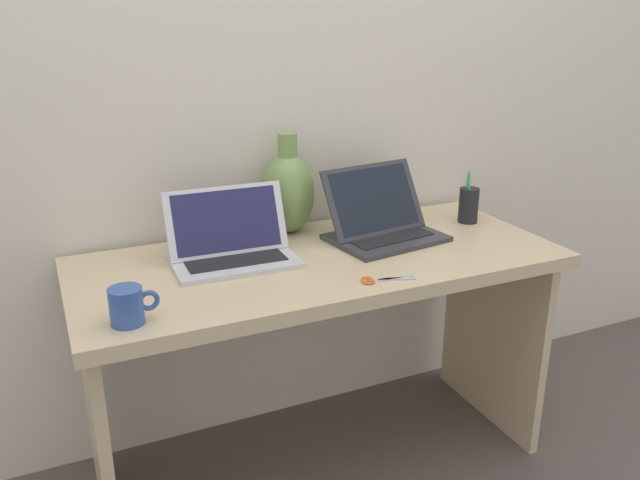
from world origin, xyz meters
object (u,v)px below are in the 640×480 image
coffee_mug (128,306)px  pen_cup (468,205)px  laptop_right (380,220)px  laptop_left (231,243)px  green_vase (288,192)px  scissors (378,280)px

coffee_mug → pen_cup: pen_cup is taller
laptop_right → laptop_left: bearing=179.8°
laptop_right → green_vase: 0.30m
laptop_left → scissors: (0.31, -0.30, -0.05)m
laptop_left → pen_cup: laptop_left is taller
coffee_mug → pen_cup: (1.16, 0.30, 0.02)m
green_vase → scissors: (0.07, -0.47, -0.13)m
green_vase → coffee_mug: size_ratio=2.79×
laptop_left → pen_cup: size_ratio=1.97×
laptop_right → coffee_mug: (-0.81, -0.28, -0.01)m
laptop_right → scissors: 0.35m
green_vase → scissors: green_vase is taller
laptop_left → green_vase: green_vase is taller
laptop_left → green_vase: size_ratio=1.10×
laptop_right → coffee_mug: 0.86m
green_vase → pen_cup: bearing=-14.9°
laptop_left → green_vase: 0.31m
coffee_mug → scissors: (0.64, -0.02, -0.04)m
scissors → green_vase: bearing=97.9°
laptop_left → laptop_right: size_ratio=0.95×
pen_cup → scissors: (-0.52, -0.32, -0.06)m
green_vase → laptop_right: bearing=-35.7°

